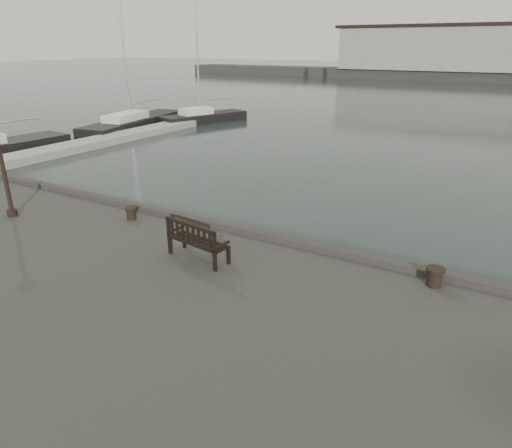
% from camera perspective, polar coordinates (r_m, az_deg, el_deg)
% --- Properties ---
extents(ground, '(400.00, 400.00, 0.00)m').
position_cam_1_polar(ground, '(14.11, -0.49, -6.99)').
color(ground, black).
rests_on(ground, ground).
extents(pontoon, '(2.00, 24.00, 0.50)m').
position_cam_1_polar(pontoon, '(34.13, -21.37, 9.07)').
color(pontoon, '#A4A298').
rests_on(pontoon, ground).
extents(breakwater, '(140.00, 9.50, 12.20)m').
position_cam_1_polar(breakwater, '(103.24, 25.76, 18.13)').
color(breakwater, '#383530').
rests_on(breakwater, ground).
extents(bench, '(1.80, 0.83, 1.00)m').
position_cam_1_polar(bench, '(11.81, -7.30, -2.93)').
color(bench, black).
rests_on(bench, quay).
extents(bollard_left, '(0.42, 0.42, 0.39)m').
position_cam_1_polar(bollard_left, '(14.99, -15.34, 1.31)').
color(bollard_left, black).
rests_on(bollard_left, quay).
extents(bollard_right, '(0.49, 0.49, 0.45)m').
position_cam_1_polar(bollard_right, '(11.25, 21.43, -6.19)').
color(bollard_right, black).
rests_on(bollard_right, quay).
extents(yacht_b, '(5.01, 12.77, 16.15)m').
position_cam_1_polar(yacht_b, '(42.17, -14.85, 11.93)').
color(yacht_b, black).
rests_on(yacht_b, ground).
extents(yacht_d, '(4.97, 8.72, 10.80)m').
position_cam_1_polar(yacht_d, '(43.92, -6.51, 12.83)').
color(yacht_d, black).
rests_on(yacht_d, ground).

